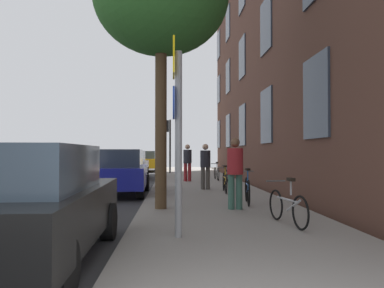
% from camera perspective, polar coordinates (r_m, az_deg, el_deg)
% --- Properties ---
extents(ground_plane, '(41.80, 41.80, 0.00)m').
position_cam_1_polar(ground_plane, '(17.49, -10.33, -6.27)').
color(ground_plane, '#332D28').
extents(road_asphalt, '(7.00, 38.00, 0.01)m').
position_cam_1_polar(road_asphalt, '(17.88, -17.06, -6.11)').
color(road_asphalt, '#2D2D30').
rests_on(road_asphalt, ground).
extents(sidewalk, '(4.20, 38.00, 0.12)m').
position_cam_1_polar(sidewalk, '(17.38, 1.26, -6.12)').
color(sidewalk, gray).
rests_on(sidewalk, ground).
extents(sign_post, '(0.15, 0.60, 3.29)m').
position_cam_1_polar(sign_post, '(6.34, -2.28, 3.11)').
color(sign_post, gray).
rests_on(sign_post, sidewalk).
extents(traffic_light, '(0.43, 0.24, 3.67)m').
position_cam_1_polar(traffic_light, '(26.15, -3.55, 1.16)').
color(traffic_light, black).
rests_on(traffic_light, sidewalk).
extents(bicycle_0, '(0.43, 1.69, 0.92)m').
position_cam_1_polar(bicycle_0, '(7.67, 14.22, -9.11)').
color(bicycle_0, black).
rests_on(bicycle_0, sidewalk).
extents(bicycle_1, '(0.42, 1.66, 0.98)m').
position_cam_1_polar(bicycle_1, '(10.52, 8.36, -6.86)').
color(bicycle_1, black).
rests_on(bicycle_1, sidewalk).
extents(bicycle_2, '(0.42, 1.75, 0.96)m').
position_cam_1_polar(bicycle_2, '(13.43, 4.98, -5.69)').
color(bicycle_2, black).
rests_on(bicycle_2, sidewalk).
extents(bicycle_3, '(0.42, 1.59, 0.93)m').
position_cam_1_polar(bicycle_3, '(16.48, 5.61, -4.91)').
color(bicycle_3, black).
rests_on(bicycle_3, sidewalk).
extents(bicycle_4, '(0.42, 1.72, 0.92)m').
position_cam_1_polar(bicycle_4, '(19.42, 3.73, -4.37)').
color(bicycle_4, black).
rests_on(bicycle_4, sidewalk).
extents(pedestrian_0, '(0.55, 0.55, 1.77)m').
position_cam_1_polar(pedestrian_0, '(9.45, 6.53, -3.68)').
color(pedestrian_0, '#33594C').
rests_on(pedestrian_0, sidewalk).
extents(pedestrian_1, '(0.43, 0.43, 1.74)m').
position_cam_1_polar(pedestrian_1, '(14.44, 2.03, -2.93)').
color(pedestrian_1, '#4C4742').
rests_on(pedestrian_1, sidewalk).
extents(pedestrian_2, '(0.42, 0.42, 1.80)m').
position_cam_1_polar(pedestrian_2, '(18.44, -0.68, -2.45)').
color(pedestrian_2, maroon).
rests_on(pedestrian_2, sidewalk).
extents(car_0, '(1.84, 4.34, 1.62)m').
position_cam_1_polar(car_0, '(5.60, -23.04, -8.24)').
color(car_0, black).
rests_on(car_0, road_asphalt).
extents(car_1, '(1.98, 4.15, 1.62)m').
position_cam_1_polar(car_1, '(13.70, -10.82, -4.13)').
color(car_1, navy).
rests_on(car_1, road_asphalt).
extents(car_2, '(1.81, 3.90, 1.62)m').
position_cam_1_polar(car_2, '(22.03, -9.16, -3.05)').
color(car_2, silver).
rests_on(car_2, road_asphalt).
extents(car_3, '(2.05, 4.51, 1.62)m').
position_cam_1_polar(car_3, '(30.29, -6.87, -2.56)').
color(car_3, orange).
rests_on(car_3, road_asphalt).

